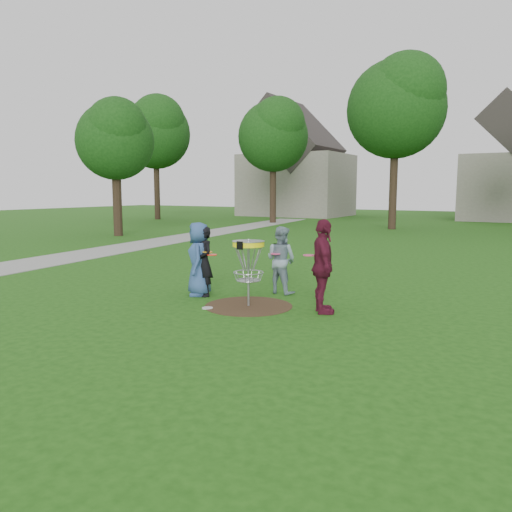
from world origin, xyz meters
The scene contains 11 objects.
ground centered at (0.00, 0.00, 0.00)m, with size 100.00×100.00×0.00m, color #19470F.
dirt_patch centered at (0.00, 0.00, 0.00)m, with size 1.80×1.80×0.01m, color #47331E.
concrete_path centered at (-10.00, 8.00, 0.01)m, with size 2.20×40.00×0.02m, color #9E9E99.
player_blue centered at (-1.51, 0.34, 0.82)m, with size 0.81×0.52×1.65m, color #2F4E83.
player_black centered at (-1.37, 0.34, 0.78)m, with size 0.57×0.37×1.56m, color black.
player_grey centered at (-0.04, 1.49, 0.77)m, with size 0.75×0.58×1.54m, color gray.
player_maroon centered at (1.53, 0.23, 0.91)m, with size 1.06×0.44×1.81m, color #571428.
disc_on_grass centered at (-0.60, -0.60, 0.01)m, with size 0.22×0.22×0.02m, color silver.
disc_golf_basket centered at (0.00, 0.00, 1.02)m, with size 0.66×0.67×1.38m.
held_discs centered at (-0.28, 0.49, 1.01)m, with size 2.70×1.24×0.19m.
tree_row centered at (0.44, 20.67, 6.21)m, with size 51.20×17.42×9.90m.
Camera 1 is at (5.21, -8.52, 2.36)m, focal length 35.00 mm.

